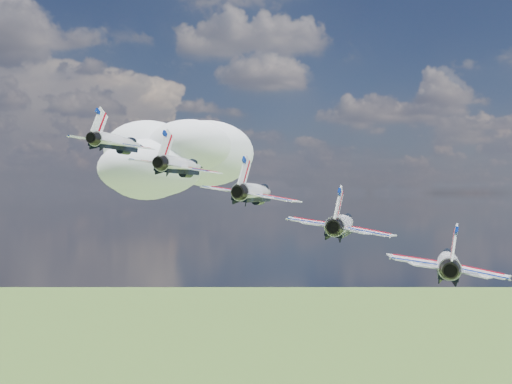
{
  "coord_description": "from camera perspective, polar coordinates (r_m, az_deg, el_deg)",
  "views": [
    {
      "loc": [
        -14.63,
        -64.6,
        146.89
      ],
      "look_at": [
        -3.47,
        6.7,
        147.02
      ],
      "focal_mm": 45.0,
      "sensor_mm": 36.0,
      "label": 1
    }
  ],
  "objects": [
    {
      "name": "jet_4",
      "position": [
        63.08,
        16.65,
        -5.93
      ],
      "size": [
        16.17,
        18.42,
        6.12
      ],
      "primitive_type": null,
      "rotation": [
        0.0,
        0.16,
        -0.41
      ],
      "color": "white"
    },
    {
      "name": "jet_2",
      "position": [
        72.17,
        0.0,
        0.0
      ],
      "size": [
        16.17,
        18.42,
        6.12
      ],
      "primitive_type": null,
      "rotation": [
        0.0,
        0.16,
        -0.41
      ],
      "color": "white"
    },
    {
      "name": "cloud_far",
      "position": [
        268.96,
        -6.19,
        3.09
      ],
      "size": [
        67.76,
        53.24,
        26.62
      ],
      "primitive_type": "ellipsoid",
      "color": "white"
    },
    {
      "name": "jet_3",
      "position": [
        66.83,
        7.74,
        -2.8
      ],
      "size": [
        16.17,
        18.42,
        6.12
      ],
      "primitive_type": null,
      "rotation": [
        0.0,
        0.16,
        -0.41
      ],
      "color": "white"
    },
    {
      "name": "jet_0",
      "position": [
        86.36,
        -12.05,
        4.33
      ],
      "size": [
        16.17,
        18.42,
        6.12
      ],
      "primitive_type": null,
      "rotation": [
        0.0,
        0.16,
        -0.41
      ],
      "color": "white"
    },
    {
      "name": "jet_1",
      "position": [
        78.78,
        -6.56,
        2.37
      ],
      "size": [
        16.17,
        18.42,
        6.12
      ],
      "primitive_type": null,
      "rotation": [
        0.0,
        0.16,
        -0.41
      ],
      "color": "white"
    }
  ]
}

